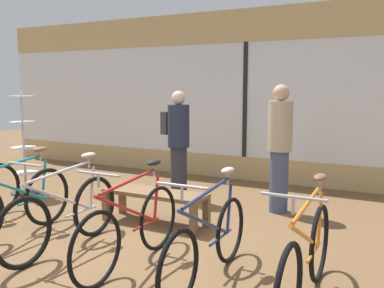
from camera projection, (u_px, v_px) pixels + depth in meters
The scene contains 11 objects.
ground_plane at pixel (119, 246), 4.79m from camera, with size 24.00×24.00×0.00m, color brown.
shop_back_wall at pixel (246, 94), 8.02m from camera, with size 12.00×0.08×3.20m.
bicycle_left at pixel (15, 204), 5.06m from camera, with size 0.46×1.76×1.05m.
bicycle_center_left at pixel (63, 215), 4.64m from camera, with size 0.46×1.77×1.04m.
bicycle_center_right at pixel (132, 227), 4.23m from camera, with size 0.46×1.74×1.03m.
bicycle_right at pixel (208, 242), 3.88m from camera, with size 0.46×1.74×1.01m.
bicycle_far_right at pixel (307, 259), 3.44m from camera, with size 0.46×1.79×1.04m.
accessory_rack at pixel (24, 152), 7.10m from camera, with size 0.48×0.48×1.72m.
display_bench at pixel (155, 197), 5.55m from camera, with size 1.40×0.44×0.43m.
customer_near_rack at pixel (280, 145), 6.00m from camera, with size 0.48×0.48×1.81m.
customer_by_window at pixel (178, 141), 6.71m from camera, with size 0.55×0.44×1.71m.
Camera 1 is at (2.85, -3.69, 1.78)m, focal length 40.00 mm.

